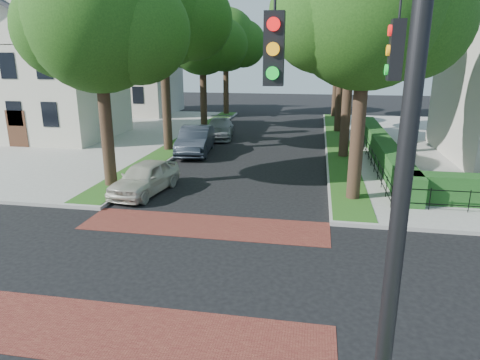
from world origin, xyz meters
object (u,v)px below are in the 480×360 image
(parked_car_front, at_px, (145,178))
(parked_car_rear, at_px, (219,129))
(traffic_signal, at_px, (389,145))
(parked_car_middle, at_px, (195,140))

(parked_car_front, relative_size, parked_car_rear, 0.86)
(traffic_signal, xyz_separation_m, parked_car_middle, (-8.49, 19.14, -3.85))
(traffic_signal, height_order, parked_car_front, traffic_signal)
(parked_car_middle, xyz_separation_m, parked_car_rear, (0.29, 5.45, -0.14))
(traffic_signal, bearing_deg, parked_car_front, 127.88)
(traffic_signal, height_order, parked_car_rear, traffic_signal)
(traffic_signal, xyz_separation_m, parked_car_front, (-8.49, 10.91, -3.99))
(parked_car_rear, bearing_deg, parked_car_middle, -100.99)
(traffic_signal, distance_m, parked_car_front, 14.38)
(traffic_signal, relative_size, parked_car_rear, 1.62)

